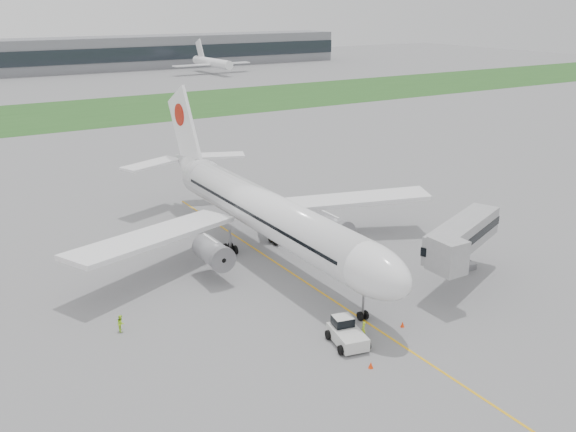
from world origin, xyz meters
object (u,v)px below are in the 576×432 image
airliner (261,209)px  jet_bridge (460,238)px  pushback_tug (346,333)px  ground_crew_near (363,330)px

airliner → jet_bridge: size_ratio=3.72×
pushback_tug → ground_crew_near: bearing=6.6°
ground_crew_near → airliner: bearing=-137.4°
jet_bridge → ground_crew_near: 17.22m
jet_bridge → ground_crew_near: size_ratio=8.79×
pushback_tug → jet_bridge: size_ratio=0.32×
airliner → pushback_tug: size_ratio=11.64×
jet_bridge → ground_crew_near: jet_bridge is taller
pushback_tug → ground_crew_near: 1.82m
airliner → ground_crew_near: size_ratio=32.70×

